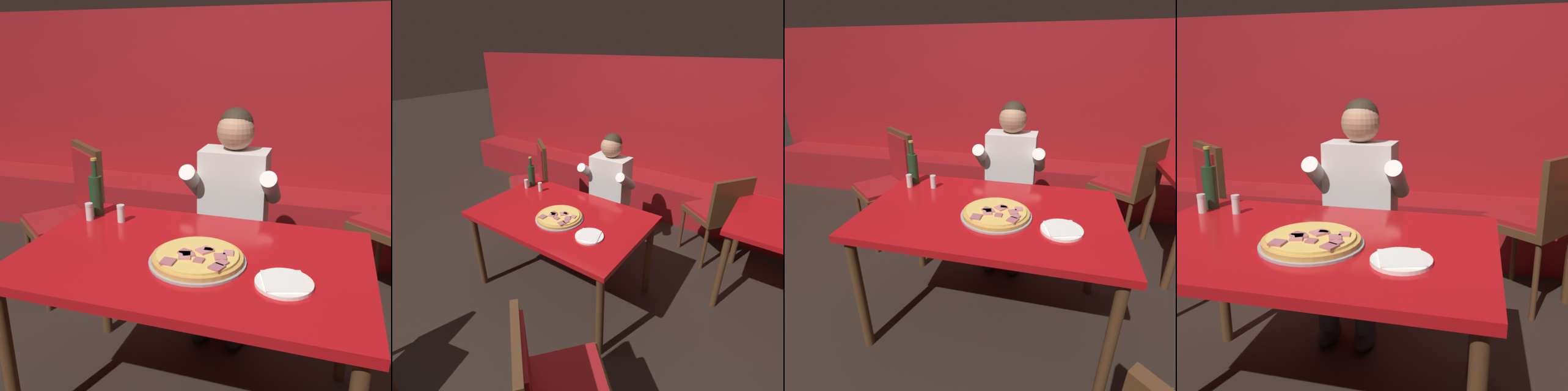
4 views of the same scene
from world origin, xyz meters
The scene contains 10 objects.
booth_wall_panel centered at (0.00, 2.18, 0.95)m, with size 6.80×0.16×1.90m, color maroon.
booth_bench centered at (0.00, 1.86, 0.23)m, with size 6.46×0.48×0.46m, color maroon.
main_dining_table centered at (0.00, 0.00, 0.70)m, with size 1.42×0.90×0.78m.
pizza centered at (0.04, -0.06, 0.80)m, with size 0.39×0.39×0.05m.
plate_white_paper centered at (0.39, -0.14, 0.79)m, with size 0.21×0.21×0.02m.
beer_bottle centered at (-0.60, 0.29, 0.89)m, with size 0.07×0.07×0.29m.
shaker_black_pepper centered at (-0.60, 0.21, 0.82)m, with size 0.04×0.04×0.09m.
shaker_oregano centered at (-0.44, 0.23, 0.82)m, with size 0.04×0.04×0.09m.
diner_seated_blue_shirt centered at (-0.01, 0.73, 0.71)m, with size 0.53×0.53×1.27m.
dining_chair_side_aisle centered at (-1.09, 0.80, 0.57)m, with size 0.62×0.62×0.99m.
Camera 1 is at (0.50, -1.53, 1.58)m, focal length 40.00 mm.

